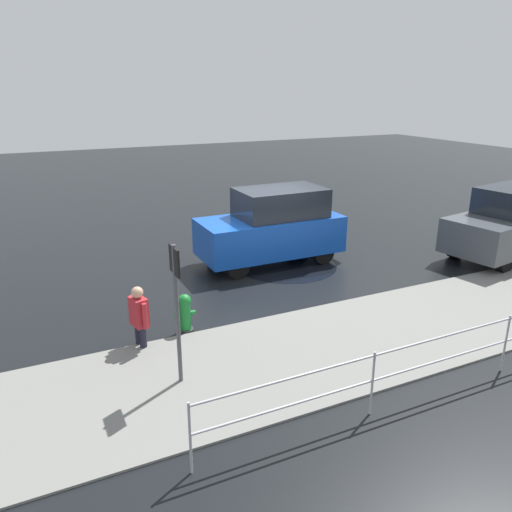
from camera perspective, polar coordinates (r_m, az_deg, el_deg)
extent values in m
plane|color=black|center=(13.35, 1.48, -1.61)|extent=(60.00, 60.00, 0.00)
cube|color=slate|center=(10.11, 12.44, -9.00)|extent=(24.00, 3.20, 0.04)
cube|color=blue|center=(13.70, 1.59, 2.42)|extent=(3.91, 1.71, 0.99)
cube|color=#1E232B|center=(13.62, 2.80, 6.13)|extent=(2.35, 1.50, 0.77)
cylinder|color=black|center=(12.72, -2.12, -1.25)|extent=(0.60, 0.22, 0.60)
cylinder|color=black|center=(13.97, -4.47, 0.57)|extent=(0.60, 0.22, 0.60)
cylinder|color=black|center=(13.88, 7.66, 0.34)|extent=(0.60, 0.22, 0.60)
cylinder|color=black|center=(15.04, 4.70, 1.90)|extent=(0.60, 0.22, 0.60)
cube|color=#474C51|center=(16.05, 27.02, 2.71)|extent=(4.53, 2.44, 0.95)
cylinder|color=black|center=(14.64, 26.55, -0.57)|extent=(0.63, 0.32, 0.60)
cylinder|color=black|center=(15.33, 21.82, 0.91)|extent=(0.63, 0.32, 0.60)
cylinder|color=black|center=(17.71, 26.95, 2.49)|extent=(0.63, 0.32, 0.60)
cylinder|color=#197A2D|center=(10.08, -8.08, -6.96)|extent=(0.22, 0.22, 0.62)
sphere|color=#197A2D|center=(9.93, -8.18, -5.08)|extent=(0.26, 0.26, 0.26)
cylinder|color=#197A2D|center=(10.09, -7.23, -6.42)|extent=(0.10, 0.09, 0.09)
cylinder|color=#197A2D|center=(10.01, -8.98, -6.73)|extent=(0.10, 0.09, 0.09)
cylinder|color=#2D2D2D|center=(10.21, -8.01, -8.37)|extent=(0.31, 0.31, 0.06)
cube|color=#B2262D|center=(9.49, -13.25, -6.22)|extent=(0.32, 0.41, 0.55)
sphere|color=tan|center=(9.34, -13.42, -4.08)|extent=(0.22, 0.22, 0.22)
cylinder|color=#1E1E2D|center=(9.78, -13.27, -8.70)|extent=(0.13, 0.13, 0.45)
cylinder|color=#1E1E2D|center=(9.64, -12.78, -9.10)|extent=(0.13, 0.13, 0.45)
cylinder|color=#B2262D|center=(9.69, -13.89, -5.74)|extent=(0.09, 0.09, 0.50)
cylinder|color=#B2262D|center=(9.30, -12.58, -6.73)|extent=(0.09, 0.09, 0.50)
cylinder|color=#B7BABF|center=(9.58, 26.61, -8.94)|extent=(0.04, 0.04, 1.05)
cylinder|color=#B7BABF|center=(7.75, 13.15, -14.02)|extent=(0.04, 0.04, 1.05)
cylinder|color=#B7BABF|center=(6.63, -7.54, -19.98)|extent=(0.04, 0.04, 1.05)
cylinder|color=#B7BABF|center=(9.38, 27.03, -6.37)|extent=(11.20, 0.04, 0.04)
cylinder|color=#B7BABF|center=(9.56, 26.66, -8.66)|extent=(11.20, 0.04, 0.04)
cylinder|color=#4C4C51|center=(8.05, -8.96, -6.90)|extent=(0.07, 0.07, 2.40)
cube|color=black|center=(7.69, -9.32, -0.50)|extent=(0.04, 0.44, 0.44)
cylinder|color=black|center=(13.71, 3.51, -1.07)|extent=(2.73, 2.73, 0.01)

